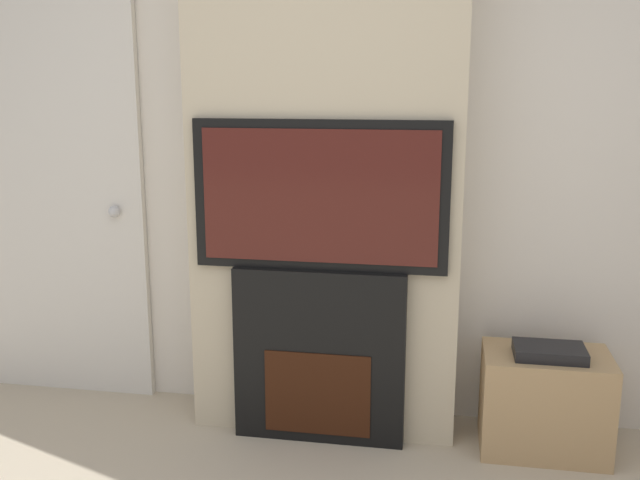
% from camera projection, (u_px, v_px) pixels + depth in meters
% --- Properties ---
extents(wall_back, '(6.00, 0.06, 2.70)m').
position_uv_depth(wall_back, '(333.00, 140.00, 3.39)').
color(wall_back, silver).
rests_on(wall_back, ground_plane).
extents(chimney_breast, '(1.23, 0.32, 2.70)m').
position_uv_depth(chimney_breast, '(326.00, 144.00, 3.20)').
color(chimney_breast, beige).
rests_on(chimney_breast, ground_plane).
extents(fireplace, '(0.78, 0.15, 0.81)m').
position_uv_depth(fireplace, '(320.00, 355.00, 3.25)').
color(fireplace, black).
rests_on(fireplace, ground_plane).
extents(television, '(1.12, 0.07, 0.66)m').
position_uv_depth(television, '(320.00, 196.00, 3.09)').
color(television, black).
rests_on(television, fireplace).
extents(media_stand, '(0.55, 0.36, 0.50)m').
position_uv_depth(media_stand, '(544.00, 400.00, 3.17)').
color(media_stand, tan).
rests_on(media_stand, ground_plane).
extents(entry_door, '(0.94, 0.09, 2.06)m').
position_uv_depth(entry_door, '(58.00, 200.00, 3.65)').
color(entry_door, silver).
rests_on(entry_door, ground_plane).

